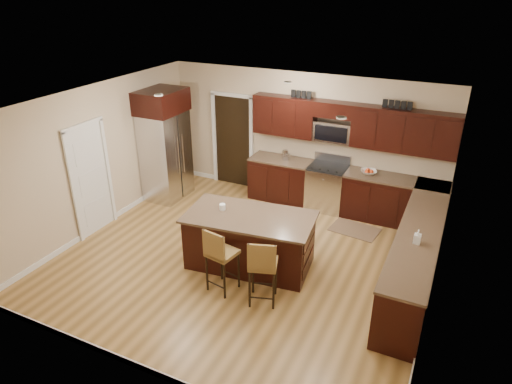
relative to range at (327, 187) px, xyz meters
The scene contains 22 objects.
floor 2.59m from the range, 105.51° to the right, with size 6.00×6.00×0.00m, color #A37A40.
ceiling 3.38m from the range, 105.51° to the right, with size 6.00×6.00×0.00m, color silver.
wall_back 1.15m from the range, 156.28° to the left, with size 6.00×6.00×0.00m, color #C9B391.
wall_left 4.51m from the range, 146.33° to the right, with size 5.50×5.50×0.00m, color #C9B391.
wall_right 3.49m from the range, 46.57° to the right, with size 5.50×5.50×0.00m, color #C9B391.
base_cabinets 1.58m from the range, 39.46° to the right, with size 4.02×3.96×0.92m.
upper_cabinets 1.42m from the range, 20.23° to the left, with size 4.00×0.33×0.80m.
range is the anchor object (origin of this frame).
microwave 1.16m from the range, 90.00° to the left, with size 0.76×0.31×0.40m, color silver.
doorway 2.41m from the range, behind, with size 0.85×0.03×2.06m, color black.
pantry_door 4.61m from the range, 143.07° to the right, with size 0.03×0.80×2.04m, color white.
letter_decor 1.84m from the range, 31.31° to the left, with size 2.20×0.03×0.15m, color black, non-canonical shape.
island 2.60m from the range, 101.50° to the right, with size 2.19×1.33×0.92m.
stool_mid 3.45m from the range, 100.15° to the right, with size 0.47×0.47×1.07m.
stool_right 3.40m from the range, 88.33° to the right, with size 0.51×0.51×1.08m.
refrigerator 3.51m from the range, 164.20° to the right, with size 0.79×1.00×2.35m.
floor_mat 1.13m from the range, 39.91° to the right, with size 0.89×0.59×0.01m, color brown.
fruit_bowl 0.94m from the range, ahead, with size 0.30×0.30×0.07m, color silver.
soap_bottle 3.08m from the range, 48.21° to the right, with size 0.10×0.10×0.22m, color #B2B2B2.
canister_tall 1.09m from the range, behind, with size 0.12×0.12×0.21m, color silver.
canister_short 1.04m from the range, behind, with size 0.11×0.11×0.14m, color silver.
island_jar 2.79m from the range, 111.79° to the right, with size 0.10×0.10×0.10m, color white.
Camera 1 is at (3.03, -5.87, 4.39)m, focal length 32.00 mm.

